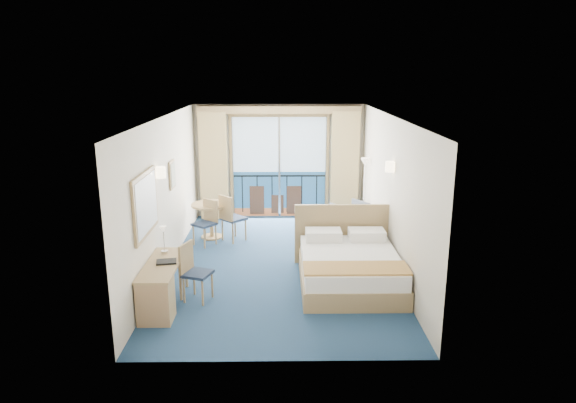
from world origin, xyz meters
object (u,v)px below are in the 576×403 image
(desk, at_px, (157,293))
(bed, at_px, (349,266))
(round_table, at_px, (211,212))
(nightstand, at_px, (372,243))
(table_chair_b, at_px, (207,220))
(table_chair_a, at_px, (230,215))
(desk_chair, at_px, (193,268))
(armchair, at_px, (351,217))
(floor_lamp, at_px, (365,176))

(desk, bearing_deg, bed, 21.85)
(round_table, bearing_deg, nightstand, -20.59)
(nightstand, bearing_deg, table_chair_b, 166.19)
(table_chair_a, bearing_deg, desk_chair, 129.39)
(armchair, relative_size, table_chair_a, 0.74)
(floor_lamp, relative_size, round_table, 1.96)
(nightstand, bearing_deg, armchair, 96.69)
(floor_lamp, distance_m, round_table, 3.44)
(bed, bearing_deg, table_chair_b, 142.11)
(nightstand, xyz_separation_m, table_chair_b, (-3.24, 0.80, 0.24))
(bed, height_order, floor_lamp, floor_lamp)
(desk, height_order, desk_chair, desk_chair)
(armchair, bearing_deg, table_chair_a, -20.13)
(table_chair_a, bearing_deg, round_table, 15.25)
(bed, xyz_separation_m, floor_lamp, (0.71, 3.05, 0.91))
(round_table, relative_size, table_chair_b, 0.90)
(desk, distance_m, round_table, 3.65)
(floor_lamp, bearing_deg, desk_chair, -131.48)
(round_table, relative_size, table_chair_a, 0.83)
(desk_chair, distance_m, round_table, 3.05)
(nightstand, relative_size, armchair, 0.77)
(nightstand, height_order, floor_lamp, floor_lamp)
(desk, height_order, round_table, round_table)
(armchair, distance_m, table_chair_b, 3.16)
(armchair, relative_size, table_chair_b, 0.79)
(desk_chair, relative_size, table_chair_a, 0.92)
(floor_lamp, bearing_deg, desk, -130.68)
(floor_lamp, distance_m, table_chair_a, 3.08)
(desk_chair, bearing_deg, bed, -57.34)
(table_chair_a, bearing_deg, floor_lamp, -118.12)
(bed, distance_m, table_chair_a, 3.12)
(round_table, bearing_deg, floor_lamp, 9.89)
(floor_lamp, relative_size, table_chair_b, 1.75)
(round_table, bearing_deg, desk_chair, -87.79)
(table_chair_a, bearing_deg, bed, -179.59)
(table_chair_b, bearing_deg, nightstand, 24.55)
(table_chair_b, bearing_deg, desk, -56.40)
(floor_lamp, xyz_separation_m, round_table, (-3.32, -0.58, -0.66))
(desk, relative_size, round_table, 1.75)
(bed, relative_size, desk_chair, 2.30)
(round_table, xyz_separation_m, table_chair_a, (0.43, -0.25, -0.00))
(armchair, distance_m, floor_lamp, 0.96)
(nightstand, distance_m, table_chair_b, 3.34)
(armchair, distance_m, table_chair_a, 2.68)
(bed, distance_m, table_chair_b, 3.36)
(armchair, height_order, round_table, round_table)
(table_chair_a, distance_m, table_chair_b, 0.49)
(bed, bearing_deg, desk, -158.15)
(bed, distance_m, round_table, 3.60)
(bed, height_order, desk, bed)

